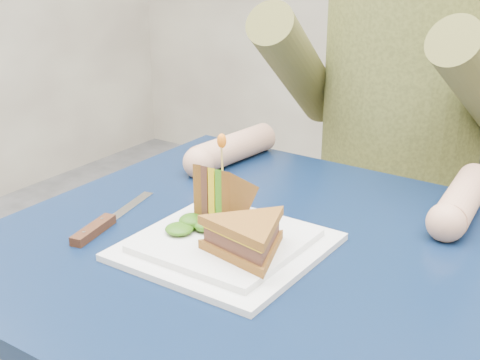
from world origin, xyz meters
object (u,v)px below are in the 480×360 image
Objects in this scene: diner at (403,59)px; plate at (226,244)px; chair at (407,210)px; sandwich_upright at (222,199)px; knife at (101,225)px; table at (254,286)px; fork at (171,230)px; sandwich_flat at (248,238)px.

plate is at bearing -91.48° from diner.
chair is at bearing 90.00° from diner.
knife is at bearing -148.95° from sandwich_upright.
fork is (-0.12, -0.05, 0.08)m from table.
knife is (-0.22, -0.64, -0.18)m from diner.
chair is (0.00, 0.65, -0.11)m from table.
diner is 0.63m from fork.
sandwich_flat is (0.04, -0.73, 0.23)m from chair.
table is 0.14m from sandwich_upright.
knife is (-0.26, -0.03, -0.04)m from sandwich_flat.
fork is at bearing 178.87° from plate.
diner reaches higher than sandwich_upright.
chair reaches higher than plate.
fork is (-0.07, -0.04, -0.05)m from sandwich_upright.
sandwich_flat reaches higher than knife.
table is 0.66m from chair.
diner is 0.56m from sandwich_upright.
diner is 5.15× the size of sandwich_upright.
fork is at bearing -101.55° from diner.
sandwich_upright is 0.19m from knife.
sandwich_upright is (-0.09, 0.07, 0.01)m from sandwich_flat.
fork is 0.11m from knife.
sandwich_upright is 0.82× the size of fork.
diner reaches higher than sandwich_flat.
fork is at bearing -147.16° from sandwich_upright.
table is at bearing 117.87° from sandwich_flat.
chair is 1.25× the size of diner.
chair reaches higher than fork.
diner is at bearing 71.49° from knife.
diner is at bearing 90.00° from table.
sandwich_flat is at bearing -36.78° from sandwich_upright.
sandwich_flat reaches higher than plate.
sandwich_upright is at bearing 31.05° from knife.
sandwich_upright is at bearing -94.68° from chair.
sandwich_flat is 0.76× the size of knife.
chair reaches higher than table.
plate is at bearing -49.34° from sandwich_upright.
knife is (-0.22, -0.10, 0.09)m from table.
diner is at bearing 88.52° from plate.
chair is at bearing 74.09° from knife.
diner is 3.39× the size of knife.
plate reaches higher than knife.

